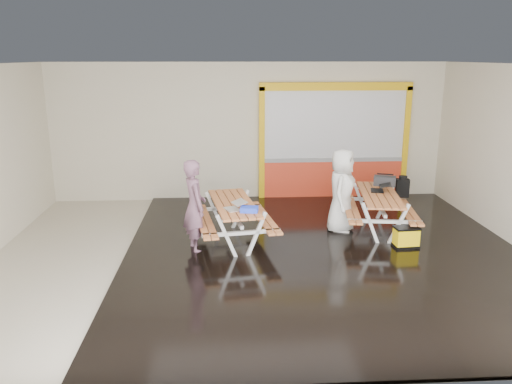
{
  "coord_description": "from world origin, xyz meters",
  "views": [
    {
      "loc": [
        -0.6,
        -8.97,
        3.65
      ],
      "look_at": [
        0.0,
        0.9,
        1.0
      ],
      "focal_mm": 35.83,
      "sensor_mm": 36.0,
      "label": 1
    }
  ],
  "objects": [
    {
      "name": "fluke_bag",
      "position": [
        2.87,
        0.15,
        0.25
      ],
      "size": [
        0.49,
        0.34,
        0.4
      ],
      "color": "black",
      "rests_on": "deck"
    },
    {
      "name": "dark_case",
      "position": [
        1.8,
        1.29,
        0.13
      ],
      "size": [
        0.5,
        0.42,
        0.16
      ],
      "primitive_type": "cube",
      "rotation": [
        0.0,
        0.0,
        -0.28
      ],
      "color": "black",
      "rests_on": "deck"
    },
    {
      "name": "laptop_left",
      "position": [
        -0.44,
        0.22,
        0.9
      ],
      "size": [
        0.47,
        0.45,
        0.16
      ],
      "color": "silver",
      "rests_on": "picnic_table_left"
    },
    {
      "name": "picnic_table_left",
      "position": [
        -0.45,
        0.68,
        0.65
      ],
      "size": [
        1.76,
        2.33,
        0.86
      ],
      "color": "#DB7D40",
      "rests_on": "deck"
    },
    {
      "name": "toolbox",
      "position": [
        2.93,
        1.87,
        0.95
      ],
      "size": [
        0.53,
        0.39,
        0.27
      ],
      "color": "black",
      "rests_on": "picnic_table_right"
    },
    {
      "name": "laptop_right",
      "position": [
        2.69,
        1.4,
        0.9
      ],
      "size": [
        0.48,
        0.45,
        0.17
      ],
      "color": "black",
      "rests_on": "picnic_table_right"
    },
    {
      "name": "deck",
      "position": [
        1.25,
        0.0,
        0.03
      ],
      "size": [
        7.5,
        7.98,
        0.05
      ],
      "primitive_type": "cube",
      "color": "black",
      "rests_on": "room"
    },
    {
      "name": "person_left",
      "position": [
        -1.2,
        0.32,
        0.89
      ],
      "size": [
        0.62,
        0.76,
        1.8
      ],
      "primitive_type": "imported",
      "rotation": [
        0.0,
        0.0,
        1.9
      ],
      "color": "#765064",
      "rests_on": "deck"
    },
    {
      "name": "blue_pouch",
      "position": [
        -0.18,
        0.05,
        0.9
      ],
      "size": [
        0.35,
        0.28,
        0.09
      ],
      "primitive_type": "cube",
      "rotation": [
        0.0,
        0.0,
        -0.17
      ],
      "color": "blue",
      "rests_on": "picnic_table_left"
    },
    {
      "name": "backpack",
      "position": [
        3.4,
        2.03,
        0.77
      ],
      "size": [
        0.31,
        0.23,
        0.49
      ],
      "color": "black",
      "rests_on": "picnic_table_right"
    },
    {
      "name": "kiosk",
      "position": [
        2.2,
        3.93,
        1.44
      ],
      "size": [
        3.88,
        0.16,
        3.0
      ],
      "color": "red",
      "rests_on": "room"
    },
    {
      "name": "picnic_table_right",
      "position": [
        2.62,
        1.19,
        0.64
      ],
      "size": [
        1.72,
        2.3,
        0.85
      ],
      "color": "#DB7D40",
      "rests_on": "deck"
    },
    {
      "name": "room",
      "position": [
        0.0,
        0.0,
        1.75
      ],
      "size": [
        10.02,
        8.02,
        3.52
      ],
      "color": "beige",
      "rests_on": "ground"
    },
    {
      "name": "person_right",
      "position": [
        1.83,
        1.27,
        0.89
      ],
      "size": [
        0.86,
        1.03,
        1.8
      ],
      "primitive_type": "imported",
      "rotation": [
        0.0,
        0.0,
        1.19
      ],
      "color": "white",
      "rests_on": "deck"
    }
  ]
}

